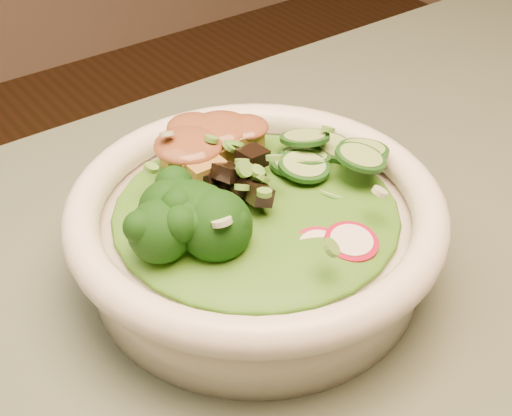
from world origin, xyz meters
TOP-DOWN VIEW (x-y plane):
  - salad_bowl at (0.05, 0.14)m, footprint 0.25×0.25m
  - lettuce_bed at (0.05, 0.14)m, footprint 0.19×0.19m
  - broccoli_florets at (-0.00, 0.14)m, footprint 0.08×0.08m
  - radish_slices at (0.06, 0.08)m, footprint 0.11×0.06m
  - cucumber_slices at (0.11, 0.14)m, footprint 0.08×0.08m
  - mushroom_heap at (0.05, 0.15)m, footprint 0.08×0.08m
  - tofu_cubes at (0.05, 0.20)m, footprint 0.09×0.07m
  - peanut_sauce at (0.05, 0.20)m, footprint 0.06×0.05m
  - scallion_garnish at (0.05, 0.14)m, footprint 0.18×0.18m

SIDE VIEW (x-z plane):
  - salad_bowl at x=0.05m, z-range 0.75..0.82m
  - lettuce_bed at x=0.05m, z-range 0.79..0.82m
  - radish_slices at x=0.06m, z-range 0.80..0.82m
  - cucumber_slices at x=0.11m, z-range 0.80..0.83m
  - tofu_cubes at x=0.05m, z-range 0.80..0.83m
  - mushroom_heap at x=0.05m, z-range 0.80..0.84m
  - broccoli_florets at x=0.00m, z-range 0.80..0.84m
  - scallion_garnish at x=0.05m, z-range 0.82..0.84m
  - peanut_sauce at x=0.05m, z-range 0.82..0.84m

